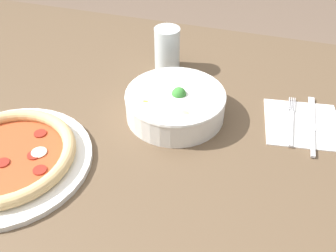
{
  "coord_description": "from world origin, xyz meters",
  "views": [
    {
      "loc": [
        0.39,
        -0.59,
        1.29
      ],
      "look_at": [
        0.21,
        -0.01,
        0.77
      ],
      "focal_mm": 40.0,
      "sensor_mm": 36.0,
      "label": 1
    }
  ],
  "objects_px": {
    "bowl": "(175,103)",
    "glass": "(167,49)",
    "fork": "(291,121)",
    "pizza": "(7,157)",
    "knife": "(312,127)"
  },
  "relations": [
    {
      "from": "fork",
      "to": "knife",
      "type": "relative_size",
      "value": 0.83
    },
    {
      "from": "fork",
      "to": "glass",
      "type": "bearing_deg",
      "value": 65.08
    },
    {
      "from": "bowl",
      "to": "knife",
      "type": "height_order",
      "value": "bowl"
    },
    {
      "from": "fork",
      "to": "knife",
      "type": "distance_m",
      "value": 0.05
    },
    {
      "from": "bowl",
      "to": "glass",
      "type": "bearing_deg",
      "value": 112.44
    },
    {
      "from": "pizza",
      "to": "bowl",
      "type": "xyz_separation_m",
      "value": [
        0.27,
        0.25,
        0.02
      ]
    },
    {
      "from": "pizza",
      "to": "bowl",
      "type": "relative_size",
      "value": 1.47
    },
    {
      "from": "pizza",
      "to": "bowl",
      "type": "bearing_deg",
      "value": 42.25
    },
    {
      "from": "pizza",
      "to": "glass",
      "type": "xyz_separation_m",
      "value": [
        0.19,
        0.44,
        0.04
      ]
    },
    {
      "from": "pizza",
      "to": "bowl",
      "type": "distance_m",
      "value": 0.37
    },
    {
      "from": "pizza",
      "to": "glass",
      "type": "bearing_deg",
      "value": 66.46
    },
    {
      "from": "pizza",
      "to": "knife",
      "type": "bearing_deg",
      "value": 26.86
    },
    {
      "from": "glass",
      "to": "fork",
      "type": "bearing_deg",
      "value": -22.95
    },
    {
      "from": "pizza",
      "to": "glass",
      "type": "relative_size",
      "value": 2.89
    },
    {
      "from": "bowl",
      "to": "glass",
      "type": "height_order",
      "value": "glass"
    }
  ]
}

